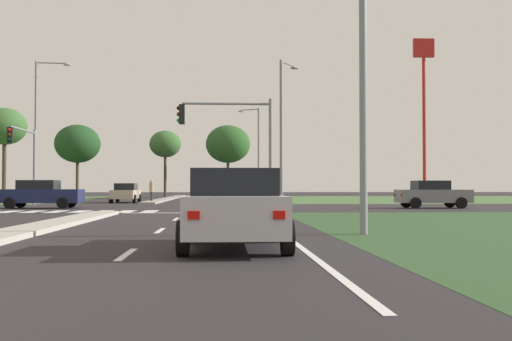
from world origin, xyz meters
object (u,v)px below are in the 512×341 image
street_lamp_fourth (257,148)px  pedestrian_at_median (152,188)px  street_lamp_near (368,39)px  fastfood_pole_sign (424,85)px  car_navy_near (41,194)px  car_grey_third (432,194)px  treeline_fourth (228,144)px  treeline_near (5,127)px  street_lamp_second (283,125)px  car_beige_second (126,193)px  traffic_signal_near_right (236,134)px  treeline_second (78,144)px  car_silver_fourth (234,208)px  treeline_third (165,144)px  street_lamp_third (38,124)px  traffic_signal_far_left (25,151)px

street_lamp_fourth → pedestrian_at_median: street_lamp_fourth is taller
street_lamp_near → street_lamp_fourth: (-0.25, 44.83, 0.03)m
fastfood_pole_sign → car_navy_near: bearing=-150.9°
street_lamp_fourth → street_lamp_near: bearing=-89.7°
car_grey_third → fastfood_pole_sign: size_ratio=0.30×
street_lamp_fourth → treeline_fourth: size_ratio=1.13×
car_navy_near → treeline_near: (-14.59, 35.71, 7.31)m
car_grey_third → street_lamp_fourth: (-8.67, 25.79, 4.27)m
street_lamp_second → treeline_fourth: 29.49m
car_beige_second → traffic_signal_near_right: bearing=113.8°
car_navy_near → treeline_second: (-4.99, 30.10, 4.98)m
car_grey_third → street_lamp_second: (-8.39, 3.06, 4.28)m
car_silver_fourth → car_beige_second: bearing=102.2°
car_beige_second → treeline_third: bearing=-92.8°
traffic_signal_near_right → pedestrian_at_median: size_ratio=3.33×
car_beige_second → street_lamp_near: size_ratio=0.51×
street_lamp_near → street_lamp_fourth: bearing=90.3°
street_lamp_fourth → treeline_fourth: street_lamp_fourth is taller
car_beige_second → street_lamp_fourth: (10.92, 12.72, 4.31)m
treeline_near → car_navy_near: bearing=-67.8°
traffic_signal_near_right → street_lamp_third: bearing=129.4°
car_silver_fourth → car_grey_third: bearing=61.7°
car_beige_second → treeline_fourth: (8.11, 19.31, 5.15)m
car_navy_near → street_lamp_fourth: size_ratio=0.50×
treeline_near → fastfood_pole_sign: bearing=-25.7°
traffic_signal_far_left → street_lamp_second: bearing=-9.9°
car_beige_second → car_grey_third: bearing=146.3°
treeline_third → pedestrian_at_median: bearing=-87.6°
treeline_near → street_lamp_near: bearing=-62.7°
car_navy_near → traffic_signal_far_left: (-2.48, 4.98, 2.78)m
fastfood_pole_sign → treeline_third: (-23.67, 18.16, -3.94)m
car_navy_near → street_lamp_third: size_ratio=0.42×
car_grey_third → traffic_signal_near_right: 12.99m
treeline_third → treeline_fourth: bearing=-17.1°
street_lamp_second → street_lamp_third: bearing=151.8°
traffic_signal_near_right → street_lamp_near: bearing=-77.4°
car_beige_second → car_navy_near: bearing=76.3°
street_lamp_second → fastfood_pole_sign: (13.51, 13.33, 4.88)m
pedestrian_at_median → treeline_near: bearing=-89.4°
car_silver_fourth → street_lamp_second: bearing=82.0°
pedestrian_at_median → treeline_second: size_ratio=0.21×
traffic_signal_far_left → street_lamp_second: (16.63, -2.91, 1.48)m
fastfood_pole_sign → pedestrian_at_median: bearing=-172.7°
car_grey_third → street_lamp_third: bearing=-115.7°
car_beige_second → treeline_fourth: 21.57m
traffic_signal_near_right → street_lamp_near: (3.08, -13.79, 1.26)m
car_grey_third → street_lamp_second: 9.91m
treeline_near → street_lamp_third: bearing=-65.5°
car_grey_third → traffic_signal_far_left: traffic_signal_far_left is taller
street_lamp_second → treeline_third: street_lamp_second is taller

